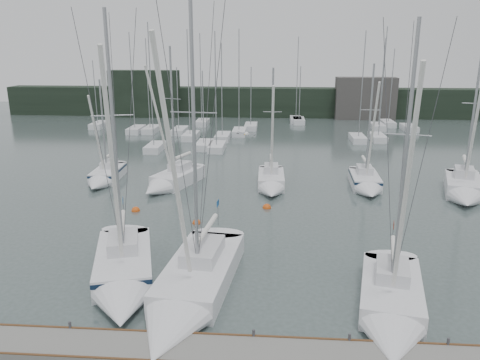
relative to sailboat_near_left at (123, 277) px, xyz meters
name	(u,v)px	position (x,y,z in m)	size (l,w,h in m)	color
ground	(218,294)	(5.02, -0.28, -0.61)	(160.00, 160.00, 0.00)	#42504D
dock	(204,352)	(5.02, -5.28, -0.41)	(24.00, 2.00, 0.40)	slate
far_treeline	(259,102)	(5.02, 61.72, 1.89)	(90.00, 4.00, 5.00)	black
far_building_left	(145,94)	(-14.98, 59.72, 3.39)	(12.00, 3.00, 8.00)	black
far_building_right	(365,98)	(23.02, 59.72, 2.89)	(10.00, 3.00, 7.00)	#44413F
mast_forest	(252,130)	(4.56, 44.54, -0.11)	(48.61, 27.44, 14.78)	silver
sailboat_near_left	(123,277)	(0.00, 0.00, 0.00)	(5.49, 10.04, 14.97)	silver
sailboat_near_center	(187,296)	(3.68, -1.60, -0.05)	(4.46, 11.95, 15.67)	silver
sailboat_near_right	(392,311)	(13.25, -2.20, -0.07)	(4.58, 9.19, 14.35)	silver
sailboat_mid_a	(104,177)	(-7.82, 18.86, -0.08)	(2.47, 7.14, 10.01)	silver
sailboat_mid_b	(169,182)	(-1.50, 17.61, -0.02)	(5.00, 7.87, 12.97)	silver
sailboat_mid_c	(271,184)	(7.56, 17.85, -0.06)	(2.40, 7.14, 11.12)	silver
sailboat_mid_d	(367,184)	(15.87, 18.34, -0.06)	(2.67, 6.96, 11.54)	silver
sailboat_mid_e	(464,191)	(23.53, 16.67, 0.02)	(4.94, 8.38, 12.83)	silver
buoy_a	(197,223)	(2.33, 9.37, -0.61)	(0.61, 0.61, 0.61)	#D34E12
buoy_b	(267,208)	(7.27, 12.99, -0.61)	(0.68, 0.68, 0.68)	#D34E12
buoy_c	(136,211)	(-2.76, 11.59, -0.61)	(0.66, 0.66, 0.66)	#D34E12
seagull	(246,134)	(6.39, 0.49, 7.57)	(0.89, 0.48, 0.18)	silver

